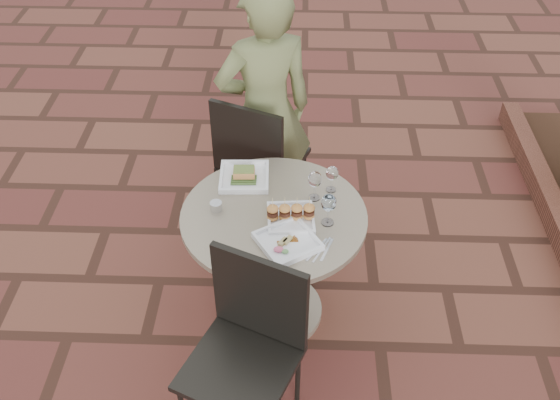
{
  "coord_description": "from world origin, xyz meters",
  "views": [
    {
      "loc": [
        -0.04,
        -2.42,
        2.73
      ],
      "look_at": [
        -0.12,
        -0.2,
        0.82
      ],
      "focal_mm": 40.0,
      "sensor_mm": 36.0,
      "label": 1
    }
  ],
  "objects_px": {
    "diner": "(265,113)",
    "plate_tuna": "(288,241)",
    "chair_far": "(256,155)",
    "cafe_table": "(274,250)",
    "chair_near": "(249,337)",
    "plate_salmon": "(244,176)",
    "plate_sliders": "(291,215)"
  },
  "relations": [
    {
      "from": "cafe_table",
      "to": "plate_sliders",
      "type": "height_order",
      "value": "plate_sliders"
    },
    {
      "from": "plate_sliders",
      "to": "diner",
      "type": "bearing_deg",
      "value": 101.16
    },
    {
      "from": "plate_salmon",
      "to": "plate_sliders",
      "type": "xyz_separation_m",
      "value": [
        0.24,
        -0.3,
        0.01
      ]
    },
    {
      "from": "diner",
      "to": "plate_salmon",
      "type": "relative_size",
      "value": 6.04
    },
    {
      "from": "plate_salmon",
      "to": "chair_far",
      "type": "bearing_deg",
      "value": 86.66
    },
    {
      "from": "chair_near",
      "to": "plate_sliders",
      "type": "bearing_deg",
      "value": 97.12
    },
    {
      "from": "cafe_table",
      "to": "diner",
      "type": "relative_size",
      "value": 0.58
    },
    {
      "from": "chair_near",
      "to": "plate_salmon",
      "type": "relative_size",
      "value": 3.6
    },
    {
      "from": "diner",
      "to": "plate_tuna",
      "type": "relative_size",
      "value": 4.6
    },
    {
      "from": "chair_far",
      "to": "plate_sliders",
      "type": "xyz_separation_m",
      "value": [
        0.22,
        -0.75,
        0.21
      ]
    },
    {
      "from": "plate_salmon",
      "to": "plate_tuna",
      "type": "height_order",
      "value": "plate_salmon"
    },
    {
      "from": "chair_far",
      "to": "chair_near",
      "type": "distance_m",
      "value": 1.3
    },
    {
      "from": "cafe_table",
      "to": "plate_sliders",
      "type": "relative_size",
      "value": 3.8
    },
    {
      "from": "cafe_table",
      "to": "plate_tuna",
      "type": "distance_m",
      "value": 0.34
    },
    {
      "from": "diner",
      "to": "chair_near",
      "type": "bearing_deg",
      "value": 70.28
    },
    {
      "from": "diner",
      "to": "plate_sliders",
      "type": "relative_size",
      "value": 6.59
    },
    {
      "from": "diner",
      "to": "cafe_table",
      "type": "bearing_deg",
      "value": 76.08
    },
    {
      "from": "plate_salmon",
      "to": "plate_tuna",
      "type": "bearing_deg",
      "value": -63.06
    },
    {
      "from": "chair_far",
      "to": "cafe_table",
      "type": "bearing_deg",
      "value": 123.95
    },
    {
      "from": "cafe_table",
      "to": "chair_near",
      "type": "height_order",
      "value": "chair_near"
    },
    {
      "from": "chair_near",
      "to": "diner",
      "type": "height_order",
      "value": "diner"
    },
    {
      "from": "chair_near",
      "to": "chair_far",
      "type": "bearing_deg",
      "value": 116.0
    },
    {
      "from": "chair_far",
      "to": "plate_salmon",
      "type": "relative_size",
      "value": 3.6
    },
    {
      "from": "diner",
      "to": "plate_tuna",
      "type": "xyz_separation_m",
      "value": [
        0.16,
        -1.0,
        -0.03
      ]
    },
    {
      "from": "cafe_table",
      "to": "plate_sliders",
      "type": "distance_m",
      "value": 0.29
    },
    {
      "from": "chair_near",
      "to": "plate_sliders",
      "type": "relative_size",
      "value": 3.93
    },
    {
      "from": "chair_near",
      "to": "diner",
      "type": "distance_m",
      "value": 1.41
    },
    {
      "from": "diner",
      "to": "plate_sliders",
      "type": "height_order",
      "value": "diner"
    },
    {
      "from": "chair_far",
      "to": "plate_tuna",
      "type": "bearing_deg",
      "value": 125.97
    },
    {
      "from": "plate_tuna",
      "to": "diner",
      "type": "bearing_deg",
      "value": 98.82
    },
    {
      "from": "chair_far",
      "to": "diner",
      "type": "relative_size",
      "value": 0.6
    },
    {
      "from": "cafe_table",
      "to": "plate_salmon",
      "type": "bearing_deg",
      "value": 121.86
    }
  ]
}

